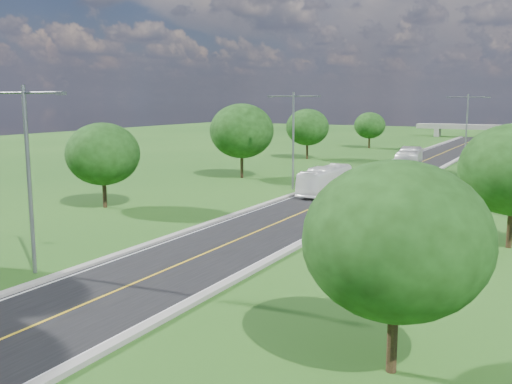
{
  "coord_description": "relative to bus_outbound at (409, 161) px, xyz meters",
  "views": [
    {
      "loc": [
        18.7,
        -8.36,
        9.26
      ],
      "look_at": [
        0.32,
        25.4,
        3.0
      ],
      "focal_mm": 40.0,
      "sensor_mm": 36.0,
      "label": 1
    }
  ],
  "objects": [
    {
      "name": "ground",
      "position": [
        -1.5,
        -3.63,
        -1.63
      ],
      "size": [
        260.0,
        260.0,
        0.0
      ],
      "primitive_type": "plane",
      "color": "#1D4914",
      "rests_on": "ground"
    },
    {
      "name": "road",
      "position": [
        -1.5,
        2.37,
        -1.6
      ],
      "size": [
        8.0,
        150.0,
        0.06
      ],
      "primitive_type": "cube",
      "color": "black",
      "rests_on": "ground"
    },
    {
      "name": "curb_left",
      "position": [
        -5.75,
        2.37,
        -1.52
      ],
      "size": [
        0.5,
        150.0,
        0.22
      ],
      "primitive_type": "cube",
      "color": "gray",
      "rests_on": "ground"
    },
    {
      "name": "curb_right",
      "position": [
        2.75,
        2.37,
        -1.52
      ],
      "size": [
        0.5,
        150.0,
        0.22
      ],
      "primitive_type": "cube",
      "color": "gray",
      "rests_on": "ground"
    },
    {
      "name": "speed_limit_sign",
      "position": [
        3.7,
        -25.64,
        -0.03
      ],
      "size": [
        0.55,
        0.09,
        2.4
      ],
      "color": "slate",
      "rests_on": "ground"
    },
    {
      "name": "overpass",
      "position": [
        -1.5,
        76.37,
        0.78
      ],
      "size": [
        30.0,
        3.0,
        3.2
      ],
      "color": "gray",
      "rests_on": "ground"
    },
    {
      "name": "streetlight_near_left",
      "position": [
        -7.5,
        -51.63,
        4.31
      ],
      "size": [
        5.9,
        0.25,
        10.0
      ],
      "color": "slate",
      "rests_on": "ground"
    },
    {
      "name": "streetlight_mid_left",
      "position": [
        -7.5,
        -18.63,
        4.31
      ],
      "size": [
        5.9,
        0.25,
        10.0
      ],
      "color": "slate",
      "rests_on": "ground"
    },
    {
      "name": "streetlight_far_right",
      "position": [
        4.5,
        14.37,
        4.31
      ],
      "size": [
        5.9,
        0.25,
        10.0
      ],
      "color": "slate",
      "rests_on": "ground"
    },
    {
      "name": "tree_lb",
      "position": [
        -17.5,
        -35.63,
        3.01
      ],
      "size": [
        6.3,
        6.3,
        7.33
      ],
      "color": "black",
      "rests_on": "ground"
    },
    {
      "name": "tree_lc",
      "position": [
        -16.5,
        -13.63,
        3.94
      ],
      "size": [
        7.56,
        7.56,
        8.79
      ],
      "color": "black",
      "rests_on": "ground"
    },
    {
      "name": "tree_ld",
      "position": [
        -18.5,
        10.37,
        3.32
      ],
      "size": [
        6.72,
        6.72,
        7.82
      ],
      "color": "black",
      "rests_on": "ground"
    },
    {
      "name": "tree_le",
      "position": [
        -16.0,
        34.37,
        2.7
      ],
      "size": [
        5.88,
        5.88,
        6.84
      ],
      "color": "black",
      "rests_on": "ground"
    },
    {
      "name": "tree_ra",
      "position": [
        12.5,
        -53.63,
        3.01
      ],
      "size": [
        6.3,
        6.3,
        7.33
      ],
      "color": "black",
      "rests_on": "ground"
    },
    {
      "name": "bus_outbound",
      "position": [
        0.0,
        0.0,
        0.0
      ],
      "size": [
        4.49,
        11.56,
        3.14
      ],
      "primitive_type": "imported",
      "rotation": [
        0.0,
        0.0,
        3.31
      ],
      "color": "silver",
      "rests_on": "road"
    },
    {
      "name": "bus_inbound",
      "position": [
        -3.38,
        -19.88,
        -0.23
      ],
      "size": [
        2.33,
        9.62,
        2.67
      ],
      "primitive_type": "imported",
      "rotation": [
        0.0,
        0.0,
        0.01
      ],
      "color": "white",
      "rests_on": "road"
    }
  ]
}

